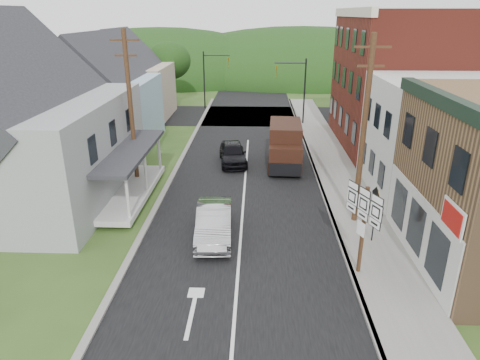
# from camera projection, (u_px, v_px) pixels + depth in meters

# --- Properties ---
(ground) EXTENTS (120.00, 120.00, 0.00)m
(ground) POSITION_uv_depth(u_px,v_px,m) (239.00, 257.00, 18.32)
(ground) COLOR #2D4719
(ground) RESTS_ON ground
(road) EXTENTS (9.00, 90.00, 0.02)m
(road) POSITION_uv_depth(u_px,v_px,m) (245.00, 175.00, 27.62)
(road) COLOR black
(road) RESTS_ON ground
(cross_road) EXTENTS (60.00, 9.00, 0.02)m
(cross_road) POSITION_uv_depth(u_px,v_px,m) (250.00, 116.00, 43.44)
(cross_road) COLOR black
(cross_road) RESTS_ON ground
(sidewalk_right) EXTENTS (2.80, 55.00, 0.15)m
(sidewalk_right) POSITION_uv_depth(u_px,v_px,m) (343.00, 187.00, 25.52)
(sidewalk_right) COLOR slate
(sidewalk_right) RESTS_ON ground
(curb_right) EXTENTS (0.20, 55.00, 0.15)m
(curb_right) POSITION_uv_depth(u_px,v_px,m) (320.00, 186.00, 25.57)
(curb_right) COLOR slate
(curb_right) RESTS_ON ground
(curb_left) EXTENTS (0.30, 55.00, 0.12)m
(curb_left) POSITION_uv_depth(u_px,v_px,m) (168.00, 184.00, 25.91)
(curb_left) COLOR slate
(curb_left) RESTS_ON ground
(storefront_white) EXTENTS (8.00, 7.00, 6.50)m
(storefront_white) POSITION_uv_depth(u_px,v_px,m) (448.00, 139.00, 23.70)
(storefront_white) COLOR silver
(storefront_white) RESTS_ON ground
(storefront_red) EXTENTS (8.00, 12.00, 10.00)m
(storefront_red) POSITION_uv_depth(u_px,v_px,m) (399.00, 81.00, 31.90)
(storefront_red) COLOR maroon
(storefront_red) RESTS_ON ground
(house_gray) EXTENTS (10.20, 12.24, 8.35)m
(house_gray) POSITION_uv_depth(u_px,v_px,m) (19.00, 124.00, 22.79)
(house_gray) COLOR gray
(house_gray) RESTS_ON ground
(house_blue) EXTENTS (7.14, 8.16, 7.28)m
(house_blue) POSITION_uv_depth(u_px,v_px,m) (107.00, 97.00, 33.19)
(house_blue) COLOR #9ABDD2
(house_blue) RESTS_ON ground
(house_cream) EXTENTS (7.14, 8.16, 7.28)m
(house_cream) POSITION_uv_depth(u_px,v_px,m) (132.00, 80.00, 41.58)
(house_cream) COLOR #B6A48D
(house_cream) RESTS_ON ground
(utility_pole_right) EXTENTS (1.60, 0.26, 9.00)m
(utility_pole_right) POSITION_uv_depth(u_px,v_px,m) (364.00, 132.00, 19.67)
(utility_pole_right) COLOR #472D19
(utility_pole_right) RESTS_ON ground
(utility_pole_left) EXTENTS (1.60, 0.26, 9.00)m
(utility_pole_left) POSITION_uv_depth(u_px,v_px,m) (131.00, 109.00, 24.30)
(utility_pole_left) COLOR #472D19
(utility_pole_left) RESTS_ON ground
(traffic_signal_right) EXTENTS (2.87, 0.20, 6.00)m
(traffic_signal_right) POSITION_uv_depth(u_px,v_px,m) (297.00, 84.00, 38.66)
(traffic_signal_right) COLOR black
(traffic_signal_right) RESTS_ON ground
(traffic_signal_left) EXTENTS (2.87, 0.20, 6.00)m
(traffic_signal_left) POSITION_uv_depth(u_px,v_px,m) (210.00, 73.00, 45.48)
(traffic_signal_left) COLOR black
(traffic_signal_left) RESTS_ON ground
(tree_left_c) EXTENTS (5.80, 5.80, 8.41)m
(tree_left_c) POSITION_uv_depth(u_px,v_px,m) (20.00, 62.00, 35.45)
(tree_left_c) COLOR #382616
(tree_left_c) RESTS_ON ground
(tree_left_d) EXTENTS (4.80, 4.80, 6.94)m
(tree_left_d) POSITION_uv_depth(u_px,v_px,m) (169.00, 61.00, 46.64)
(tree_left_d) COLOR #382616
(tree_left_d) RESTS_ON ground
(forested_ridge) EXTENTS (90.00, 30.00, 16.00)m
(forested_ridge) POSITION_uv_depth(u_px,v_px,m) (253.00, 77.00, 69.49)
(forested_ridge) COLOR #16330F
(forested_ridge) RESTS_ON ground
(silver_sedan) EXTENTS (1.85, 4.63, 1.50)m
(silver_sedan) POSITION_uv_depth(u_px,v_px,m) (214.00, 223.00, 19.67)
(silver_sedan) COLOR #AEADB2
(silver_sedan) RESTS_ON ground
(dark_sedan) EXTENTS (2.30, 4.53, 1.48)m
(dark_sedan) POSITION_uv_depth(u_px,v_px,m) (233.00, 153.00, 29.42)
(dark_sedan) COLOR black
(dark_sedan) RESTS_ON ground
(delivery_van) EXTENTS (2.34, 5.26, 2.89)m
(delivery_van) POSITION_uv_depth(u_px,v_px,m) (285.00, 145.00, 28.67)
(delivery_van) COLOR black
(delivery_van) RESTS_ON ground
(route_sign_cluster) EXTENTS (0.88, 1.94, 3.63)m
(route_sign_cluster) POSITION_uv_depth(u_px,v_px,m) (363.00, 218.00, 16.19)
(route_sign_cluster) COLOR #472D19
(route_sign_cluster) RESTS_ON sidewalk_right
(warning_sign) EXTENTS (0.17, 0.72, 2.64)m
(warning_sign) POSITION_uv_depth(u_px,v_px,m) (375.00, 206.00, 18.75)
(warning_sign) COLOR black
(warning_sign) RESTS_ON sidewalk_right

